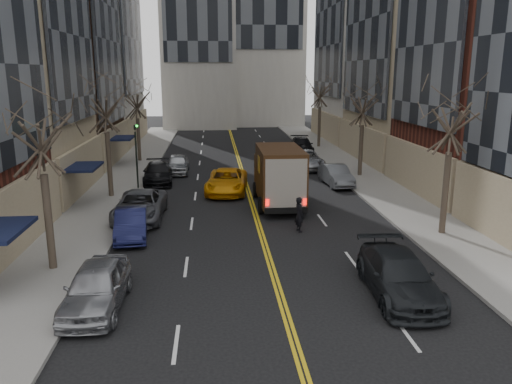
% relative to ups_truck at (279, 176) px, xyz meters
% --- Properties ---
extents(ground, '(160.00, 160.00, 0.00)m').
position_rel_ups_truck_xyz_m(ground, '(-1.54, -17.27, -1.79)').
color(ground, black).
rests_on(ground, ground).
extents(sidewalk_left, '(4.00, 66.00, 0.15)m').
position_rel_ups_truck_xyz_m(sidewalk_left, '(-10.54, 9.73, -1.71)').
color(sidewalk_left, slate).
rests_on(sidewalk_left, ground).
extents(sidewalk_right, '(4.00, 66.00, 0.15)m').
position_rel_ups_truck_xyz_m(sidewalk_right, '(7.46, 9.73, -1.71)').
color(sidewalk_right, slate).
rests_on(sidewalk_right, ground).
extents(tree_lf_near, '(3.20, 3.20, 8.41)m').
position_rel_ups_truck_xyz_m(tree_lf_near, '(-10.34, -9.27, 4.45)').
color(tree_lf_near, '#382D23').
rests_on(tree_lf_near, sidewalk_left).
extents(tree_lf_mid, '(3.20, 3.20, 8.91)m').
position_rel_ups_truck_xyz_m(tree_lf_mid, '(-10.34, 2.73, 4.81)').
color(tree_lf_mid, '#382D23').
rests_on(tree_lf_mid, sidewalk_left).
extents(tree_lf_far, '(3.20, 3.20, 8.12)m').
position_rel_ups_truck_xyz_m(tree_lf_far, '(-10.34, 15.73, 4.24)').
color(tree_lf_far, '#382D23').
rests_on(tree_lf_far, sidewalk_left).
extents(tree_rt_near, '(3.20, 3.20, 8.71)m').
position_rel_ups_truck_xyz_m(tree_rt_near, '(7.26, -6.27, 4.67)').
color(tree_rt_near, '#382D23').
rests_on(tree_rt_near, sidewalk_right).
extents(tree_rt_mid, '(3.20, 3.20, 8.32)m').
position_rel_ups_truck_xyz_m(tree_rt_mid, '(7.26, 7.73, 4.38)').
color(tree_rt_mid, '#382D23').
rests_on(tree_rt_mid, sidewalk_right).
extents(tree_rt_far, '(3.20, 3.20, 9.11)m').
position_rel_ups_truck_xyz_m(tree_rt_far, '(7.26, 22.73, 4.95)').
color(tree_rt_far, '#382D23').
rests_on(tree_rt_far, sidewalk_right).
extents(traffic_signal, '(0.29, 0.26, 4.70)m').
position_rel_ups_truck_xyz_m(traffic_signal, '(-8.94, 4.73, 1.03)').
color(traffic_signal, black).
rests_on(traffic_signal, sidewalk_left).
extents(ups_truck, '(2.68, 6.49, 3.55)m').
position_rel_ups_truck_xyz_m(ups_truck, '(0.00, 0.00, 0.00)').
color(ups_truck, black).
rests_on(ups_truck, ground).
extents(observer_sedan, '(2.37, 5.35, 1.53)m').
position_rel_ups_truck_xyz_m(observer_sedan, '(2.66, -12.65, -1.03)').
color(observer_sedan, black).
rests_on(observer_sedan, ground).
extents(taxi, '(3.13, 5.73, 1.52)m').
position_rel_ups_truck_xyz_m(taxi, '(-2.99, 3.57, -1.03)').
color(taxi, orange).
rests_on(taxi, ground).
extents(pedestrian, '(0.59, 0.74, 1.77)m').
position_rel_ups_truck_xyz_m(pedestrian, '(0.39, -5.06, -0.90)').
color(pedestrian, black).
rests_on(pedestrian, ground).
extents(parked_lf_a, '(1.90, 4.58, 1.55)m').
position_rel_ups_truck_xyz_m(parked_lf_a, '(-7.84, -12.73, -1.01)').
color(parked_lf_a, '#94969B').
rests_on(parked_lf_a, ground).
extents(parked_lf_b, '(1.93, 4.31, 1.37)m').
position_rel_ups_truck_xyz_m(parked_lf_b, '(-7.84, -5.32, -1.10)').
color(parked_lf_b, '#13163E').
rests_on(parked_lf_b, ground).
extents(parked_lf_c, '(2.59, 5.48, 1.51)m').
position_rel_ups_truck_xyz_m(parked_lf_c, '(-7.84, -2.25, -1.03)').
color(parked_lf_c, '#48494F').
rests_on(parked_lf_c, ground).
extents(parked_lf_d, '(2.45, 5.13, 1.44)m').
position_rel_ups_truck_xyz_m(parked_lf_d, '(-7.84, 6.94, -1.07)').
color(parked_lf_d, black).
rests_on(parked_lf_d, ground).
extents(parked_lf_e, '(1.75, 4.30, 1.46)m').
position_rel_ups_truck_xyz_m(parked_lf_e, '(-6.64, 10.37, -1.06)').
color(parked_lf_e, '#A0A4A7').
rests_on(parked_lf_e, ground).
extents(parked_rt_a, '(1.80, 4.41, 1.42)m').
position_rel_ups_truck_xyz_m(parked_rt_a, '(4.76, 5.06, -1.08)').
color(parked_rt_a, '#55585D').
rests_on(parked_rt_a, ground).
extents(parked_rt_b, '(2.54, 5.37, 1.48)m').
position_rel_ups_truck_xyz_m(parked_rt_b, '(3.81, 11.43, -1.05)').
color(parked_rt_b, '#AAADB2').
rests_on(parked_rt_b, ground).
extents(parked_rt_c, '(2.63, 5.48, 1.54)m').
position_rel_ups_truck_xyz_m(parked_rt_c, '(4.76, 19.12, -1.02)').
color(parked_rt_c, black).
rests_on(parked_rt_c, ground).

